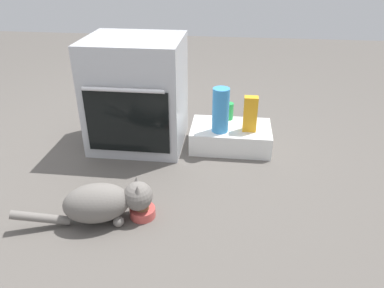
# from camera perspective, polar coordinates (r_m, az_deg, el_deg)

# --- Properties ---
(ground) EXTENTS (8.00, 8.00, 0.00)m
(ground) POSITION_cam_1_polar(r_m,az_deg,el_deg) (2.33, -11.00, -4.56)
(ground) COLOR #56514C
(oven) EXTENTS (0.62, 0.59, 0.74)m
(oven) POSITION_cam_1_polar(r_m,az_deg,el_deg) (2.54, -8.52, 7.77)
(oven) COLOR #B7BABF
(oven) RESTS_ON ground
(pantry_cabinet) EXTENTS (0.55, 0.35, 0.15)m
(pantry_cabinet) POSITION_cam_1_polar(r_m,az_deg,el_deg) (2.58, 6.00, 1.16)
(pantry_cabinet) COLOR white
(pantry_cabinet) RESTS_ON ground
(food_bowl) EXTENTS (0.13, 0.13, 0.08)m
(food_bowl) POSITION_cam_1_polar(r_m,az_deg,el_deg) (1.96, -7.66, -10.29)
(food_bowl) COLOR #C64C47
(food_bowl) RESTS_ON ground
(cat) EXTENTS (0.68, 0.29, 0.22)m
(cat) POSITION_cam_1_polar(r_m,az_deg,el_deg) (1.92, -13.44, -8.74)
(cat) COLOR slate
(cat) RESTS_ON ground
(juice_carton) EXTENTS (0.09, 0.06, 0.24)m
(juice_carton) POSITION_cam_1_polar(r_m,az_deg,el_deg) (2.46, 9.01, 4.62)
(juice_carton) COLOR orange
(juice_carton) RESTS_ON pantry_cabinet
(soda_can) EXTENTS (0.07, 0.07, 0.12)m
(soda_can) POSITION_cam_1_polar(r_m,az_deg,el_deg) (2.64, 5.71, 5.09)
(soda_can) COLOR green
(soda_can) RESTS_ON pantry_cabinet
(water_bottle) EXTENTS (0.11, 0.11, 0.30)m
(water_bottle) POSITION_cam_1_polar(r_m,az_deg,el_deg) (2.42, 4.45, 5.24)
(water_bottle) COLOR #388CD1
(water_bottle) RESTS_ON pantry_cabinet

